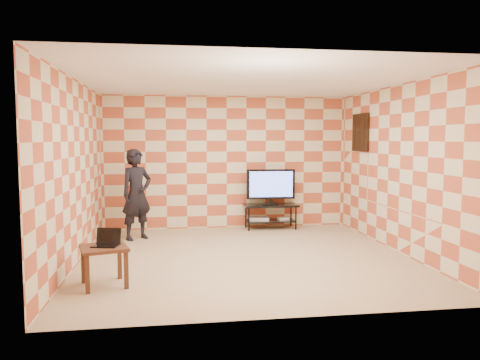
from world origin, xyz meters
The scene contains 14 objects.
floor centered at (0.00, 0.00, 0.00)m, with size 5.00×5.00×0.00m, color tan.
wall_back centered at (0.00, 2.50, 1.35)m, with size 5.00×0.02×2.70m, color beige.
wall_front centered at (0.00, -2.50, 1.35)m, with size 5.00×0.02×2.70m, color beige.
wall_left centered at (-2.50, 0.00, 1.35)m, with size 0.02×5.00×2.70m, color beige.
wall_right centered at (2.50, 0.00, 1.35)m, with size 0.02×5.00×2.70m, color beige.
ceiling centered at (0.00, 0.00, 2.70)m, with size 5.00×5.00×0.02m, color white.
wall_art centered at (2.47, 1.55, 1.95)m, with size 0.04×0.72×0.72m.
tv_stand centered at (0.87, 2.24, 0.37)m, with size 1.09×0.49×0.50m.
tv centered at (0.87, 2.23, 0.90)m, with size 0.99×0.20×0.72m.
dvd_player centered at (0.64, 2.27, 0.20)m, with size 0.39×0.28×0.06m, color silver.
game_console centered at (1.14, 2.26, 0.20)m, with size 0.21×0.16×0.05m, color silver.
side_table centered at (-1.96, -1.14, 0.41)m, with size 0.67×0.67×0.50m.
laptop centered at (-1.93, -1.09, 0.55)m, with size 0.36×0.31×0.21m.
person centered at (-1.75, 1.59, 0.82)m, with size 0.60×0.39×1.65m, color black.
Camera 1 is at (-1.11, -7.01, 1.82)m, focal length 35.00 mm.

